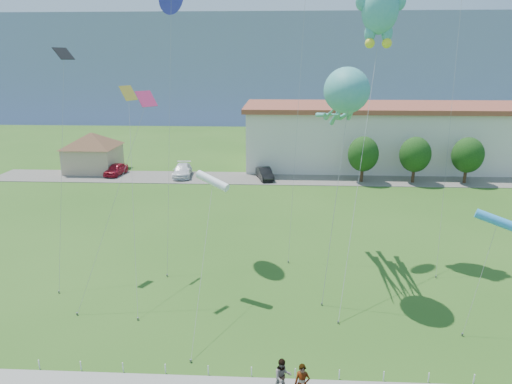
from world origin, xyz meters
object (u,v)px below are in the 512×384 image
parked_car_black (265,173)px  warehouse (469,135)px  pedestrian_right (283,376)px  parked_car_red (116,169)px  octopus_kite (343,100)px  pavilion (92,148)px  parked_car_white (182,170)px  teddy_bear_kite (381,4)px  pedestrian_left (302,384)px

parked_car_black → warehouse: bearing=4.1°
pedestrian_right → parked_car_red: size_ratio=0.39×
pedestrian_right → octopus_kite: bearing=58.9°
warehouse → octopus_kite: 41.57m
parked_car_black → octopus_kite: size_ratio=0.31×
pavilion → parked_car_white: 12.66m
pedestrian_right → teddy_bear_kite: size_ratio=0.08×
pedestrian_left → parked_car_red: (-21.54, 38.65, -0.21)m
warehouse → parked_car_black: (-27.55, -9.38, -3.37)m
pedestrian_left → parked_car_red: 44.25m
parked_car_black → octopus_kite: 27.90m
pedestrian_left → parked_car_black: (-2.77, 37.52, -0.23)m
parked_car_white → pedestrian_left: bearing=-76.9°
pedestrian_left → parked_car_black: size_ratio=0.42×
pedestrian_left → teddy_bear_kite: bearing=79.1°
pavilion → pedestrian_left: (25.22, -40.91, -2.03)m
parked_car_red → octopus_kite: (24.34, -26.22, 10.84)m
warehouse → teddy_bear_kite: 36.92m
warehouse → parked_car_black: 29.29m
parked_car_black → teddy_bear_kite: bearing=-80.7°
parked_car_red → pavilion: bearing=156.4°
octopus_kite → teddy_bear_kite: 8.99m
pavilion → parked_car_black: (22.45, -3.38, -2.27)m
pavilion → pedestrian_left: bearing=-58.3°
pedestrian_left → teddy_bear_kite: (5.81, 18.29, 16.74)m
pedestrian_right → octopus_kite: 16.43m
octopus_kite → teddy_bear_kite: size_ratio=0.67×
pavilion → warehouse: warehouse is taller
pavilion → warehouse: bearing=6.8°
parked_car_red → parked_car_white: 8.52m
pedestrian_right → parked_car_white: size_ratio=0.32×
pedestrian_left → pedestrian_right: pedestrian_left is taller
teddy_bear_kite → parked_car_white: bearing=133.2°
warehouse → octopus_kite: (-21.98, -34.47, 7.49)m
parked_car_black → teddy_bear_kite: teddy_bear_kite is taller
warehouse → parked_car_black: bearing=-161.2°
parked_car_white → parked_car_black: 10.29m
pedestrian_right → parked_car_red: pedestrian_right is taller
pavilion → teddy_bear_kite: 41.12m
pedestrian_left → parked_car_white: 40.48m
pedestrian_left → pavilion: bearing=128.4°
pavilion → parked_car_black: pavilion is taller
parked_car_red → teddy_bear_kite: size_ratio=0.21×
pedestrian_right → parked_car_red: 43.43m
pavilion → parked_car_black: bearing=-8.6°
pavilion → parked_car_white: size_ratio=1.78×
parked_car_red → teddy_bear_kite: bearing=-28.8°
pedestrian_right → parked_car_black: (-1.95, 37.03, -0.17)m
pedestrian_left → parked_car_white: size_ratio=0.34×
pedestrian_right → teddy_bear_kite: 25.36m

